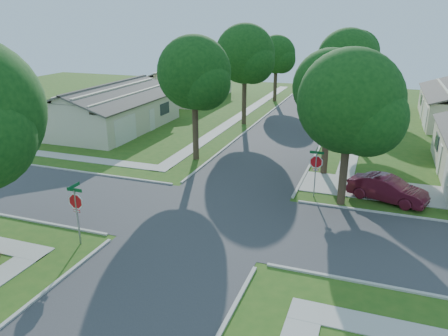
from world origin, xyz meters
TOP-DOWN VIEW (x-y plane):
  - ground at (0.00, 0.00)m, footprint 100.00×100.00m
  - road_ns at (0.00, 0.00)m, footprint 7.00×100.00m
  - sidewalk_ne at (6.10, 26.00)m, footprint 1.20×40.00m
  - sidewalk_nw at (-6.10, 26.00)m, footprint 1.20×40.00m
  - driveway at (7.90, 7.10)m, footprint 8.80×3.60m
  - stop_sign_sw at (-4.70, -4.70)m, footprint 1.05×0.80m
  - stop_sign_ne at (4.70, 4.70)m, footprint 1.05×0.80m
  - tree_e_near at (4.75, 9.01)m, footprint 4.97×4.80m
  - tree_e_mid at (4.76, 21.01)m, footprint 5.59×5.40m
  - tree_e_far at (4.75, 34.01)m, footprint 5.17×5.00m
  - tree_w_near at (-4.64, 9.01)m, footprint 5.38×5.20m
  - tree_w_mid at (-4.64, 21.01)m, footprint 5.80×5.60m
  - tree_w_far at (-4.65, 34.01)m, footprint 4.76×4.60m
  - tree_ne_corner at (6.36, 4.21)m, footprint 5.80×5.60m
  - house_nw_near at (-15.99, 15.00)m, footprint 8.42×13.60m
  - house_nw_far at (-15.99, 32.00)m, footprint 8.42×13.60m
  - car_driveway at (8.73, 5.50)m, footprint 4.64×2.86m
  - car_curb_east at (1.20, 30.24)m, footprint 2.24×4.67m
  - car_curb_west at (-1.20, 38.92)m, footprint 1.72×4.03m

SIDE VIEW (x-z plane):
  - ground at x=0.00m, z-range 0.00..0.00m
  - road_ns at x=0.00m, z-range -0.01..0.01m
  - sidewalk_ne at x=6.10m, z-range 0.00..0.04m
  - sidewalk_nw at x=-6.10m, z-range 0.00..0.04m
  - driveway at x=7.90m, z-range 0.00..0.05m
  - car_curb_west at x=-1.20m, z-range 0.00..1.16m
  - car_driveway at x=8.73m, z-range 0.00..1.45m
  - car_curb_east at x=1.20m, z-range 0.00..1.54m
  - house_nw_near at x=-15.99m, z-range -0.60..3.63m
  - house_nw_far at x=-15.99m, z-range -0.60..3.63m
  - stop_sign_sw at x=-4.70m, z-range 0.54..3.52m
  - stop_sign_ne at x=4.70m, z-range 0.54..3.52m
  - tree_w_far at x=-4.65m, z-range 1.49..9.52m
  - tree_ne_corner at x=6.36m, z-range 1.26..9.92m
  - tree_e_near at x=4.75m, z-range 1.50..9.78m
  - tree_e_far at x=4.75m, z-range 1.62..10.34m
  - tree_w_near at x=-4.64m, z-range 1.63..10.60m
  - tree_e_mid at x=4.76m, z-range 1.64..10.86m
  - tree_w_mid at x=-4.64m, z-range 1.71..11.27m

